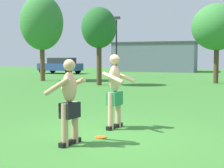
{
  "coord_description": "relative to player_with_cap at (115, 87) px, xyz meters",
  "views": [
    {
      "loc": [
        2.29,
        -6.27,
        1.69
      ],
      "look_at": [
        -0.34,
        1.06,
        1.02
      ],
      "focal_mm": 51.35,
      "sensor_mm": 36.0,
      "label": 1
    }
  ],
  "objects": [
    {
      "name": "ground_plane",
      "position": [
        0.16,
        -0.77,
        -0.97
      ],
      "size": [
        80.0,
        80.0,
        0.0
      ],
      "primitive_type": "plane",
      "color": "#38752D"
    },
    {
      "name": "outbuilding_behind_lot",
      "position": [
        -5.36,
        29.39,
        0.7
      ],
      "size": [
        9.54,
        4.37,
        3.33
      ],
      "color": "slate",
      "rests_on": "ground_plane"
    },
    {
      "name": "player_in_black",
      "position": [
        -0.35,
        -1.62,
        -0.11
      ],
      "size": [
        0.64,
        0.62,
        1.64
      ],
      "color": "black",
      "rests_on": "ground_plane"
    },
    {
      "name": "tree_right_field",
      "position": [
        -9.67,
        12.39,
        3.05
      ],
      "size": [
        2.97,
        2.97,
        5.93
      ],
      "color": "brown",
      "rests_on": "ground_plane"
    },
    {
      "name": "car_blue_mid_lot",
      "position": [
        -13.13,
        21.24,
        -0.15
      ],
      "size": [
        4.42,
        2.28,
        1.58
      ],
      "color": "#2D478C",
      "rests_on": "ground_plane"
    },
    {
      "name": "tree_behind_players",
      "position": [
        -4.66,
        10.54,
        2.37
      ],
      "size": [
        2.06,
        2.06,
        4.58
      ],
      "color": "#4C3823",
      "rests_on": "ground_plane"
    },
    {
      "name": "lamp_post",
      "position": [
        -5.83,
        17.08,
        2.06
      ],
      "size": [
        0.6,
        0.24,
        4.82
      ],
      "color": "black",
      "rests_on": "ground_plane"
    },
    {
      "name": "player_with_cap",
      "position": [
        0.0,
        0.0,
        0.0
      ],
      "size": [
        0.69,
        0.71,
        1.75
      ],
      "color": "black",
      "rests_on": "ground_plane"
    },
    {
      "name": "tree_left_field",
      "position": [
        1.82,
        14.27,
        2.56
      ],
      "size": [
        3.17,
        3.17,
        5.01
      ],
      "color": "#4C3823",
      "rests_on": "ground_plane"
    },
    {
      "name": "frisbee",
      "position": [
        0.01,
        -0.94,
        -0.96
      ],
      "size": [
        0.24,
        0.24,
        0.03
      ],
      "primitive_type": "cylinder",
      "color": "orange",
      "rests_on": "ground_plane"
    }
  ]
}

